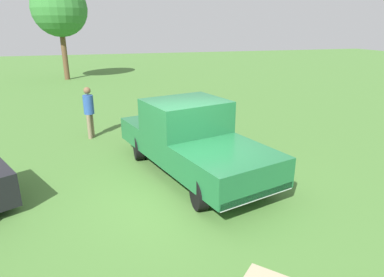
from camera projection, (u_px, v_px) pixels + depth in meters
The scene contains 4 objects.
ground_plane at pixel (190, 191), 7.41m from camera, with size 80.00×80.00×0.00m, color #477533.
pickup_truck at pixel (189, 136), 8.17m from camera, with size 5.14×3.03×1.79m.
person_bystander at pixel (89, 110), 10.69m from camera, with size 0.41×0.41×1.67m.
tree_back_left at pixel (59, 9), 21.53m from camera, with size 3.54×3.54×6.33m.
Camera 1 is at (-6.39, 1.85, 3.48)m, focal length 31.17 mm.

